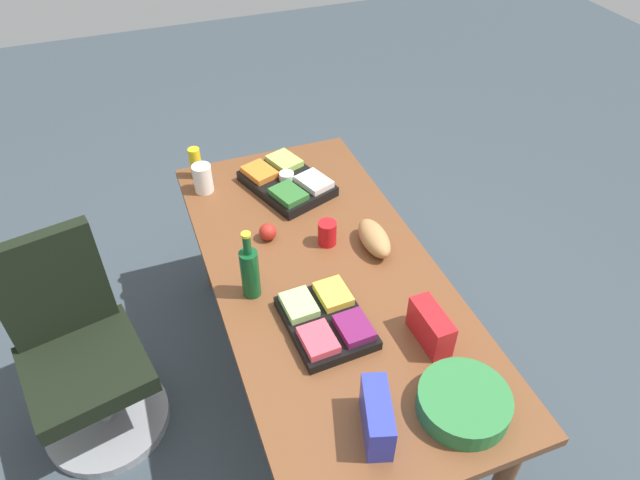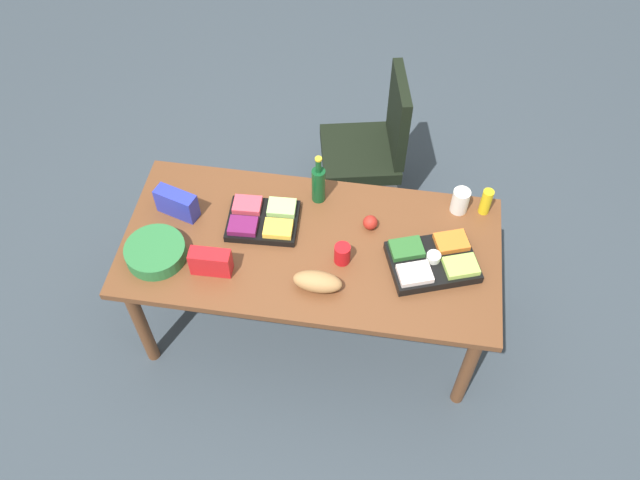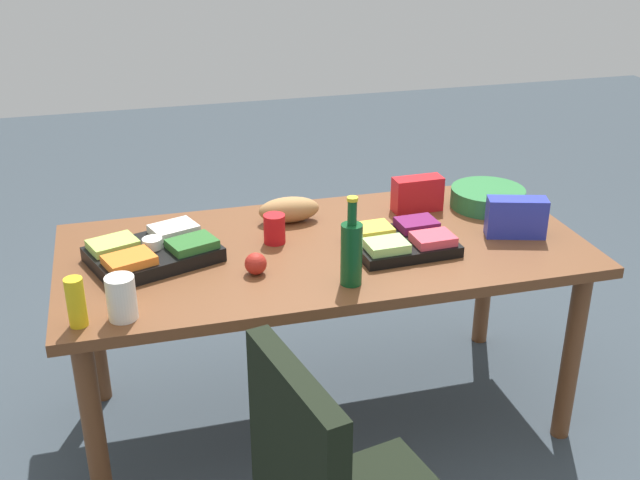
{
  "view_description": "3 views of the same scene",
  "coord_description": "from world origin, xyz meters",
  "px_view_note": "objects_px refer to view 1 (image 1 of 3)",
  "views": [
    {
      "loc": [
        1.56,
        -0.6,
        2.41
      ],
      "look_at": [
        -0.15,
        0.03,
        0.81
      ],
      "focal_mm": 32.15,
      "sensor_mm": 36.0,
      "label": 1
    },
    {
      "loc": [
        -0.35,
        2.0,
        3.5
      ],
      "look_at": [
        -0.05,
        0.0,
        0.82
      ],
      "focal_mm": 37.74,
      "sensor_mm": 36.0,
      "label": 2
    },
    {
      "loc": [
        -0.69,
        -2.49,
        1.98
      ],
      "look_at": [
        -0.02,
        -0.01,
        0.79
      ],
      "focal_mm": 43.59,
      "sensor_mm": 36.0,
      "label": 3
    }
  ],
  "objects_px": {
    "salad_bowl": "(464,402)",
    "mayo_jar": "(203,178)",
    "conference_table": "(325,287)",
    "mustard_bottle": "(196,163)",
    "wine_bottle": "(250,271)",
    "apple_red": "(268,232)",
    "fruit_platter": "(326,320)",
    "office_chair": "(85,365)",
    "chip_bag_red": "(431,327)",
    "bread_loaf": "(374,238)",
    "chip_bag_blue": "(377,417)",
    "veggie_tray": "(287,182)",
    "red_solo_cup": "(327,233)"
  },
  "relations": [
    {
      "from": "apple_red",
      "to": "office_chair",
      "type": "bearing_deg",
      "value": -84.85
    },
    {
      "from": "bread_loaf",
      "to": "apple_red",
      "type": "xyz_separation_m",
      "value": [
        -0.21,
        -0.41,
        -0.01
      ]
    },
    {
      "from": "conference_table",
      "to": "chip_bag_red",
      "type": "relative_size",
      "value": 9.57
    },
    {
      "from": "mayo_jar",
      "to": "fruit_platter",
      "type": "relative_size",
      "value": 0.38
    },
    {
      "from": "apple_red",
      "to": "wine_bottle",
      "type": "bearing_deg",
      "value": -27.54
    },
    {
      "from": "mayo_jar",
      "to": "apple_red",
      "type": "bearing_deg",
      "value": 22.63
    },
    {
      "from": "veggie_tray",
      "to": "fruit_platter",
      "type": "xyz_separation_m",
      "value": [
        0.88,
        -0.13,
        -0.0
      ]
    },
    {
      "from": "veggie_tray",
      "to": "wine_bottle",
      "type": "xyz_separation_m",
      "value": [
        0.62,
        -0.34,
        0.08
      ]
    },
    {
      "from": "veggie_tray",
      "to": "chip_bag_blue",
      "type": "xyz_separation_m",
      "value": [
        1.33,
        -0.14,
        0.04
      ]
    },
    {
      "from": "office_chair",
      "to": "bread_loaf",
      "type": "height_order",
      "value": "office_chair"
    },
    {
      "from": "mustard_bottle",
      "to": "fruit_platter",
      "type": "bearing_deg",
      "value": 12.67
    },
    {
      "from": "conference_table",
      "to": "salad_bowl",
      "type": "height_order",
      "value": "salad_bowl"
    },
    {
      "from": "chip_bag_blue",
      "to": "apple_red",
      "type": "bearing_deg",
      "value": -176.91
    },
    {
      "from": "salad_bowl",
      "to": "mayo_jar",
      "type": "bearing_deg",
      "value": -160.15
    },
    {
      "from": "salad_bowl",
      "to": "bread_loaf",
      "type": "bearing_deg",
      "value": 175.84
    },
    {
      "from": "apple_red",
      "to": "mayo_jar",
      "type": "distance_m",
      "value": 0.49
    },
    {
      "from": "conference_table",
      "to": "mustard_bottle",
      "type": "bearing_deg",
      "value": -157.76
    },
    {
      "from": "veggie_tray",
      "to": "fruit_platter",
      "type": "relative_size",
      "value": 1.33
    },
    {
      "from": "wine_bottle",
      "to": "apple_red",
      "type": "bearing_deg",
      "value": 152.46
    },
    {
      "from": "mayo_jar",
      "to": "office_chair",
      "type": "bearing_deg",
      "value": -52.6
    },
    {
      "from": "mustard_bottle",
      "to": "chip_bag_blue",
      "type": "distance_m",
      "value": 1.6
    },
    {
      "from": "conference_table",
      "to": "bread_loaf",
      "type": "height_order",
      "value": "bread_loaf"
    },
    {
      "from": "conference_table",
      "to": "fruit_platter",
      "type": "height_order",
      "value": "fruit_platter"
    },
    {
      "from": "chip_bag_blue",
      "to": "fruit_platter",
      "type": "bearing_deg",
      "value": 179.32
    },
    {
      "from": "mayo_jar",
      "to": "mustard_bottle",
      "type": "bearing_deg",
      "value": -176.64
    },
    {
      "from": "apple_red",
      "to": "mustard_bottle",
      "type": "height_order",
      "value": "mustard_bottle"
    },
    {
      "from": "fruit_platter",
      "to": "bread_loaf",
      "type": "bearing_deg",
      "value": 134.28
    },
    {
      "from": "fruit_platter",
      "to": "veggie_tray",
      "type": "bearing_deg",
      "value": 171.38
    },
    {
      "from": "apple_red",
      "to": "chip_bag_red",
      "type": "relative_size",
      "value": 0.38
    },
    {
      "from": "veggie_tray",
      "to": "salad_bowl",
      "type": "height_order",
      "value": "veggie_tray"
    },
    {
      "from": "apple_red",
      "to": "chip_bag_red",
      "type": "xyz_separation_m",
      "value": [
        0.74,
        0.39,
        0.03
      ]
    },
    {
      "from": "mayo_jar",
      "to": "salad_bowl",
      "type": "bearing_deg",
      "value": 19.85
    },
    {
      "from": "wine_bottle",
      "to": "conference_table",
      "type": "bearing_deg",
      "value": 91.39
    },
    {
      "from": "apple_red",
      "to": "chip_bag_blue",
      "type": "distance_m",
      "value": 1.0
    },
    {
      "from": "veggie_tray",
      "to": "salad_bowl",
      "type": "bearing_deg",
      "value": 6.5
    },
    {
      "from": "bread_loaf",
      "to": "mustard_bottle",
      "type": "distance_m",
      "value": 0.99
    },
    {
      "from": "chip_bag_blue",
      "to": "chip_bag_red",
      "type": "height_order",
      "value": "chip_bag_blue"
    },
    {
      "from": "conference_table",
      "to": "fruit_platter",
      "type": "distance_m",
      "value": 0.31
    },
    {
      "from": "chip_bag_blue",
      "to": "veggie_tray",
      "type": "bearing_deg",
      "value": 174.06
    },
    {
      "from": "apple_red",
      "to": "fruit_platter",
      "type": "distance_m",
      "value": 0.55
    },
    {
      "from": "conference_table",
      "to": "office_chair",
      "type": "xyz_separation_m",
      "value": [
        -0.21,
        -1.03,
        -0.31
      ]
    },
    {
      "from": "wine_bottle",
      "to": "veggie_tray",
      "type": "bearing_deg",
      "value": 150.95
    },
    {
      "from": "salad_bowl",
      "to": "mayo_jar",
      "type": "relative_size",
      "value": 2.14
    },
    {
      "from": "mayo_jar",
      "to": "wine_bottle",
      "type": "distance_m",
      "value": 0.74
    },
    {
      "from": "bread_loaf",
      "to": "red_solo_cup",
      "type": "height_order",
      "value": "red_solo_cup"
    },
    {
      "from": "fruit_platter",
      "to": "chip_bag_red",
      "type": "distance_m",
      "value": 0.38
    },
    {
      "from": "office_chair",
      "to": "apple_red",
      "type": "distance_m",
      "value": 0.98
    },
    {
      "from": "office_chair",
      "to": "red_solo_cup",
      "type": "bearing_deg",
      "value": 88.13
    },
    {
      "from": "bread_loaf",
      "to": "wine_bottle",
      "type": "distance_m",
      "value": 0.57
    },
    {
      "from": "office_chair",
      "to": "bread_loaf",
      "type": "distance_m",
      "value": 1.36
    }
  ]
}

